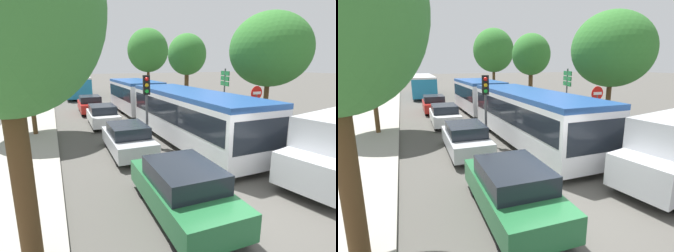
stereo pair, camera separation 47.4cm
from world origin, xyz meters
The scene contains 15 objects.
ground_plane centered at (0.00, 0.00, 0.00)m, with size 200.00×200.00×0.00m, color #4F4C47.
kerb_strip_left centered at (-5.99, 14.66, 0.07)m, with size 3.20×39.32×0.14m, color #9E998E.
articulated_bus centered at (1.76, 10.08, 1.50)m, with size 2.71×17.55×2.60m.
city_bus_rear centered at (-1.66, 29.32, 1.44)m, with size 2.92×11.67×2.50m.
queued_car_green centered at (-1.50, 0.67, 0.72)m, with size 1.83×4.11×1.42m.
queued_car_silver centered at (-1.55, 5.92, 0.69)m, with size 1.76×3.96×1.36m.
queued_car_white centered at (-1.59, 11.84, 0.68)m, with size 1.74×3.92×1.35m.
queued_car_red centered at (-1.70, 16.83, 0.71)m, with size 1.81×4.06×1.40m.
traffic_light centered at (-0.35, 6.72, 2.50)m, with size 0.36×0.39×3.40m.
no_entry_sign centered at (5.11, 5.41, 1.88)m, with size 0.70×0.08×2.82m.
direction_sign_post centered at (6.21, 9.68, 2.57)m, with size 0.41×1.37×3.60m.
tree_left_mid centered at (-5.45, 10.78, 4.92)m, with size 5.04×5.04×7.35m.
tree_right_near centered at (7.05, 6.82, 4.58)m, with size 4.54×4.54×6.77m.
tree_right_mid centered at (7.35, 17.16, 4.61)m, with size 3.53×3.53×6.60m.
tree_right_far centered at (7.28, 27.72, 5.40)m, with size 5.19×5.19×8.26m.
Camera 2 is at (-3.97, -5.16, 3.94)m, focal length 28.00 mm.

